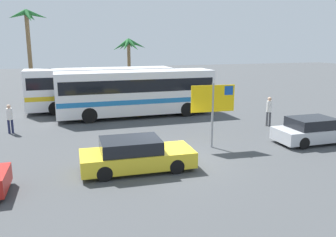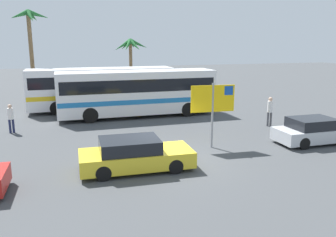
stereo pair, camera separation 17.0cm
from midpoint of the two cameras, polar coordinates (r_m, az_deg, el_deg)
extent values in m
plane|color=#424447|center=(15.33, 0.47, -7.02)|extent=(120.00, 120.00, 0.00)
cube|color=white|center=(24.23, -4.88, 4.39)|extent=(10.82, 2.50, 2.90)
cube|color=black|center=(24.16, -4.90, 5.69)|extent=(10.39, 2.52, 0.84)
cube|color=#1E70B7|center=(24.30, -4.86, 3.21)|extent=(10.71, 2.52, 0.32)
cylinder|color=black|center=(26.39, 1.78, 2.41)|extent=(1.00, 0.28, 1.00)
cylinder|color=black|center=(24.31, 3.50, 1.52)|extent=(1.00, 0.28, 1.00)
cylinder|color=black|center=(25.05, -12.90, 1.55)|extent=(1.00, 0.28, 1.00)
cylinder|color=black|center=(22.85, -12.45, 0.53)|extent=(1.00, 0.28, 1.00)
cube|color=white|center=(27.01, -10.64, 5.06)|extent=(10.82, 2.50, 2.90)
cube|color=black|center=(26.95, -10.68, 6.22)|extent=(10.39, 2.52, 0.84)
cube|color=gold|center=(27.08, -10.59, 4.00)|extent=(10.71, 2.52, 0.32)
cylinder|color=black|center=(28.85, -4.17, 3.25)|extent=(1.00, 0.28, 1.00)
cylinder|color=black|center=(26.70, -3.07, 2.51)|extent=(1.00, 0.28, 1.00)
cylinder|color=black|center=(28.13, -17.61, 2.45)|extent=(1.00, 0.28, 1.00)
cylinder|color=black|center=(25.92, -17.61, 1.64)|extent=(1.00, 0.28, 1.00)
cylinder|color=gray|center=(17.01, 7.58, 0.44)|extent=(0.11, 0.11, 3.20)
cube|color=yellow|center=(16.85, 7.66, 3.27)|extent=(2.20, 0.21, 1.30)
cube|color=#1447A8|center=(17.10, 10.21, 4.57)|extent=(0.44, 0.10, 0.44)
cube|color=yellow|center=(14.26, -4.86, -6.53)|extent=(4.62, 2.06, 0.64)
cube|color=black|center=(14.04, -6.01, -4.37)|extent=(2.43, 1.83, 0.52)
cylinder|color=black|center=(15.41, -0.25, -5.73)|extent=(0.61, 0.18, 0.60)
cylinder|color=black|center=(13.82, 1.63, -7.92)|extent=(0.61, 0.18, 0.60)
cylinder|color=black|center=(14.98, -10.81, -6.51)|extent=(0.61, 0.18, 0.60)
cylinder|color=black|center=(13.34, -10.21, -8.90)|extent=(0.61, 0.18, 0.60)
cube|color=#B7BABF|center=(19.49, 23.32, -2.30)|extent=(4.24, 1.82, 0.64)
cube|color=black|center=(19.20, 22.89, -0.70)|extent=(2.21, 1.66, 0.52)
cylinder|color=black|center=(20.98, 24.61, -1.95)|extent=(0.60, 0.17, 0.60)
cylinder|color=black|center=(19.37, 18.75, -2.59)|extent=(0.60, 0.17, 0.60)
cylinder|color=black|center=(18.12, 21.73, -3.85)|extent=(0.60, 0.17, 0.60)
cylinder|color=#1E2347|center=(21.72, -24.36, -1.17)|extent=(0.13, 0.13, 0.81)
cylinder|color=#1E2347|center=(21.73, -23.89, -1.12)|extent=(0.13, 0.13, 0.81)
cylinder|color=silver|center=(21.58, -24.29, 0.72)|extent=(0.32, 0.32, 0.64)
sphere|color=tan|center=(21.51, -24.40, 1.85)|extent=(0.22, 0.22, 0.22)
cylinder|color=#4C4C51|center=(22.39, 16.76, -0.11)|extent=(0.13, 0.13, 0.88)
cylinder|color=#4C4C51|center=(22.34, 16.31, -0.11)|extent=(0.13, 0.13, 0.88)
cylinder|color=silver|center=(22.21, 16.66, 1.88)|extent=(0.32, 0.32, 0.70)
sphere|color=tan|center=(22.13, 16.74, 3.07)|extent=(0.24, 0.24, 0.24)
cylinder|color=brown|center=(30.39, -21.31, 8.80)|extent=(0.32, 0.32, 7.21)
cone|color=#23662D|center=(30.35, -20.38, 15.66)|extent=(1.66, 0.50, 0.87)
cone|color=#23662D|center=(31.09, -21.25, 15.40)|extent=(1.00, 1.69, 0.97)
cone|color=#23662D|center=(30.92, -22.98, 15.41)|extent=(1.59, 1.33, 0.84)
cone|color=#23662D|center=(30.01, -23.09, 15.40)|extent=(1.58, 1.34, 0.96)
cone|color=#23662D|center=(29.73, -21.53, 15.34)|extent=(0.89, 1.66, 1.16)
cylinder|color=brown|center=(34.72, -5.98, 8.14)|extent=(0.32, 0.32, 5.04)
cone|color=#23662D|center=(34.80, -4.68, 12.07)|extent=(1.86, 0.44, 1.12)
cone|color=#23662D|center=(35.45, -5.77, 12.06)|extent=(1.16, 1.88, 1.12)
cone|color=#23662D|center=(35.30, -6.81, 11.90)|extent=(1.10, 1.85, 1.26)
cone|color=#23662D|center=(34.34, -7.33, 11.85)|extent=(1.86, 0.77, 1.29)
cone|color=#23662D|center=(33.86, -6.47, 11.87)|extent=(1.25, 1.81, 1.28)
cone|color=#23662D|center=(33.96, -5.32, 11.91)|extent=(1.08, 1.85, 1.27)
camera|label=1|loc=(0.09, -89.72, 0.06)|focal=37.04mm
camera|label=2|loc=(0.09, 90.28, -0.06)|focal=37.04mm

